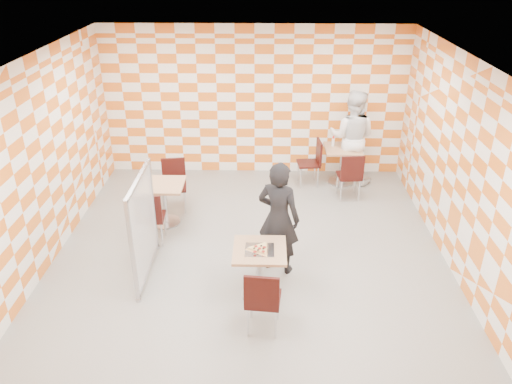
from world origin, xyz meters
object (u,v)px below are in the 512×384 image
at_px(empty_table, 164,197).
at_px(chair_empty_near, 150,215).
at_px(partition, 144,227).
at_px(man_dark, 279,218).
at_px(chair_empty_far, 174,180).
at_px(main_table, 260,264).
at_px(sport_bottle, 333,142).
at_px(soda_bottle, 349,142).
at_px(chair_main_front, 262,298).
at_px(chair_second_side, 313,159).
at_px(second_table, 342,159).
at_px(man_white, 352,137).
at_px(chair_second_front, 351,173).

bearing_deg(empty_table, chair_empty_near, -97.17).
distance_m(partition, man_dark, 1.90).
bearing_deg(chair_empty_far, main_table, -58.08).
height_order(sport_bottle, soda_bottle, soda_bottle).
relative_size(chair_main_front, sport_bottle, 4.62).
bearing_deg(chair_second_side, chair_main_front, -102.60).
relative_size(chair_empty_near, man_dark, 0.54).
relative_size(chair_main_front, man_dark, 0.54).
distance_m(chair_second_side, partition, 4.05).
xyz_separation_m(second_table, sport_bottle, (-0.19, 0.11, 0.33)).
distance_m(chair_main_front, chair_empty_far, 3.64).
height_order(empty_table, soda_bottle, soda_bottle).
relative_size(chair_empty_far, soda_bottle, 4.02).
bearing_deg(chair_main_front, man_dark, 81.20).
height_order(chair_empty_near, man_dark, man_dark).
bearing_deg(main_table, chair_main_front, -86.49).
relative_size(main_table, chair_empty_far, 0.81).
bearing_deg(main_table, chair_empty_far, 121.92).
bearing_deg(man_white, chair_main_front, 87.19).
xyz_separation_m(chair_second_front, sport_bottle, (-0.24, 0.85, 0.29)).
height_order(chair_empty_near, man_white, man_white).
relative_size(chair_second_side, partition, 0.60).
bearing_deg(second_table, chair_main_front, -109.37).
xyz_separation_m(second_table, soda_bottle, (0.12, 0.08, 0.34)).
bearing_deg(partition, sport_bottle, 46.98).
distance_m(chair_empty_far, soda_bottle, 3.49).
bearing_deg(man_dark, empty_table, -11.83).
height_order(main_table, chair_empty_far, chair_empty_far).
relative_size(second_table, man_white, 0.40).
xyz_separation_m(chair_second_front, partition, (-3.27, -2.40, 0.25)).
distance_m(sport_bottle, soda_bottle, 0.31).
bearing_deg(man_white, chair_second_side, 32.19).
height_order(chair_second_front, sport_bottle, sport_bottle).
bearing_deg(chair_second_front, chair_empty_near, -154.15).
bearing_deg(sport_bottle, second_table, -29.71).
height_order(chair_second_front, partition, partition).
xyz_separation_m(man_dark, sport_bottle, (1.13, 3.08, -0.02)).
relative_size(chair_main_front, chair_empty_near, 1.00).
bearing_deg(empty_table, second_table, 27.55).
distance_m(chair_second_side, man_dark, 3.00).
bearing_deg(chair_empty_far, partition, -91.92).
height_order(chair_second_side, partition, partition).
bearing_deg(soda_bottle, chair_empty_far, -160.12).
distance_m(chair_second_front, partition, 4.06).
bearing_deg(chair_main_front, second_table, 70.63).
bearing_deg(partition, chair_empty_near, 97.26).
bearing_deg(second_table, man_white, 31.95).
relative_size(chair_second_front, chair_second_side, 1.00).
height_order(empty_table, chair_second_front, chair_second_front).
height_order(chair_empty_far, partition, partition).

